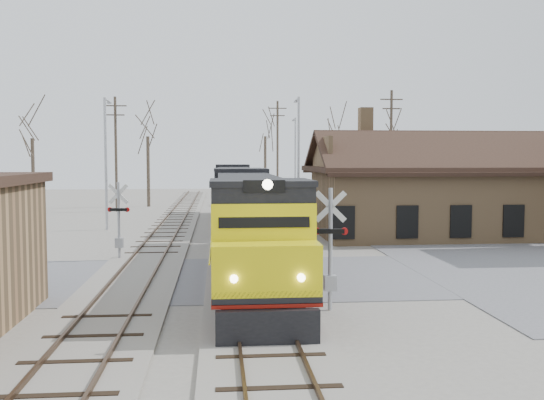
# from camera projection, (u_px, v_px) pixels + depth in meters

# --- Properties ---
(ground) EXTENTS (140.00, 140.00, 0.00)m
(ground) POSITION_uv_depth(u_px,v_px,m) (249.00, 277.00, 24.19)
(ground) COLOR gray
(ground) RESTS_ON ground
(road) EXTENTS (60.00, 9.00, 0.03)m
(road) POSITION_uv_depth(u_px,v_px,m) (249.00, 277.00, 24.19)
(road) COLOR #5D5D62
(road) RESTS_ON ground
(track_main) EXTENTS (3.40, 90.00, 0.24)m
(track_main) POSITION_uv_depth(u_px,v_px,m) (237.00, 231.00, 39.09)
(track_main) COLOR gray
(track_main) RESTS_ON ground
(track_siding) EXTENTS (3.40, 90.00, 0.24)m
(track_siding) POSITION_uv_depth(u_px,v_px,m) (167.00, 232.00, 38.69)
(track_siding) COLOR gray
(track_siding) RESTS_ON ground
(depot) EXTENTS (15.20, 9.31, 7.90)m
(depot) POSITION_uv_depth(u_px,v_px,m) (435.00, 197.00, 37.01)
(depot) COLOR #A27D53
(depot) RESTS_ON ground
(locomotive_lead) EXTENTS (2.83, 18.94, 4.20)m
(locomotive_lead) POSITION_uv_depth(u_px,v_px,m) (249.00, 223.00, 23.80)
(locomotive_lead) COLOR black
(locomotive_lead) RESTS_ON ground
(locomotive_trailing) EXTENTS (2.83, 18.94, 3.98)m
(locomotive_trailing) POSITION_uv_depth(u_px,v_px,m) (235.00, 194.00, 42.89)
(locomotive_trailing) COLOR black
(locomotive_trailing) RESTS_ON ground
(crossbuck_near) EXTENTS (1.09, 0.29, 3.84)m
(crossbuck_near) POSITION_uv_depth(u_px,v_px,m) (330.00, 253.00, 18.88)
(crossbuck_near) COLOR #A5A8AD
(crossbuck_near) RESTS_ON ground
(crossbuck_far) EXTENTS (1.04, 0.28, 3.65)m
(crossbuck_far) POSITION_uv_depth(u_px,v_px,m) (119.00, 223.00, 28.13)
(crossbuck_far) COLOR #A5A8AD
(crossbuck_far) RESTS_ON ground
(streetlight_a) EXTENTS (0.25, 2.04, 8.72)m
(streetlight_a) POSITION_uv_depth(u_px,v_px,m) (106.00, 156.00, 39.94)
(streetlight_a) COLOR #A5A8AD
(streetlight_a) RESTS_ON ground
(streetlight_b) EXTENTS (0.25, 2.04, 9.23)m
(streetlight_b) POSITION_uv_depth(u_px,v_px,m) (298.00, 153.00, 44.66)
(streetlight_b) COLOR #A5A8AD
(streetlight_b) RESTS_ON ground
(streetlight_c) EXTENTS (0.25, 2.04, 8.80)m
(streetlight_c) POSITION_uv_depth(u_px,v_px,m) (295.00, 156.00, 61.03)
(streetlight_c) COLOR #A5A8AD
(streetlight_c) RESTS_ON ground
(utility_pole_a) EXTENTS (2.00, 0.24, 10.14)m
(utility_pole_a) POSITION_uv_depth(u_px,v_px,m) (116.00, 152.00, 53.46)
(utility_pole_a) COLOR #382D23
(utility_pole_a) RESTS_ON ground
(utility_pole_b) EXTENTS (2.00, 0.24, 10.98)m
(utility_pole_b) POSITION_uv_depth(u_px,v_px,m) (278.00, 149.00, 66.51)
(utility_pole_b) COLOR #382D23
(utility_pole_b) RESTS_ON ground
(utility_pole_c) EXTENTS (2.00, 0.24, 10.67)m
(utility_pole_c) POSITION_uv_depth(u_px,v_px,m) (391.00, 149.00, 53.21)
(utility_pole_c) COLOR #382D23
(utility_pole_c) RESTS_ON ground
(tree_a) EXTENTS (4.33, 4.33, 10.61)m
(tree_a) POSITION_uv_depth(u_px,v_px,m) (32.00, 126.00, 53.13)
(tree_a) COLOR #382D23
(tree_a) RESTS_ON ground
(tree_b) EXTENTS (4.57, 4.57, 11.19)m
(tree_b) POSITION_uv_depth(u_px,v_px,m) (148.00, 125.00, 58.75)
(tree_b) COLOR #382D23
(tree_b) RESTS_ON ground
(tree_c) EXTENTS (4.92, 4.92, 12.05)m
(tree_c) POSITION_uv_depth(u_px,v_px,m) (265.00, 126.00, 73.14)
(tree_c) COLOR #382D23
(tree_c) RESTS_ON ground
(tree_d) EXTENTS (4.48, 4.48, 10.98)m
(tree_d) POSITION_uv_depth(u_px,v_px,m) (338.00, 129.00, 64.17)
(tree_d) COLOR #382D23
(tree_d) RESTS_ON ground
(tree_e) EXTENTS (4.01, 4.01, 9.81)m
(tree_e) POSITION_uv_depth(u_px,v_px,m) (390.00, 137.00, 64.63)
(tree_e) COLOR #382D23
(tree_e) RESTS_ON ground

